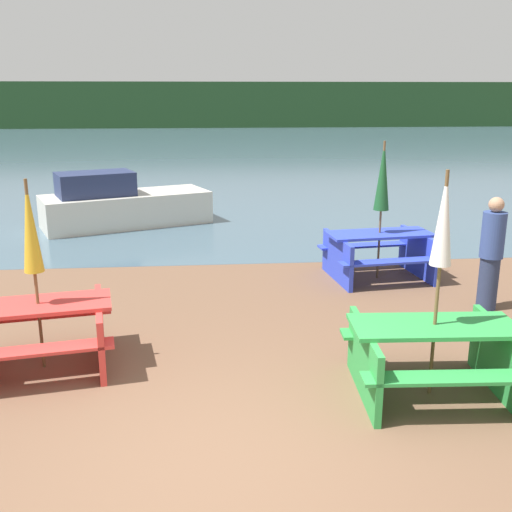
# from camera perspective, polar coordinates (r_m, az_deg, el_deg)

# --- Properties ---
(ground_plane) EXTENTS (60.00, 60.00, 0.00)m
(ground_plane) POSITION_cam_1_polar(r_m,az_deg,el_deg) (5.40, -4.21, -19.50)
(ground_plane) COLOR brown
(water) EXTENTS (60.00, 50.00, 0.00)m
(water) POSITION_cam_1_polar(r_m,az_deg,el_deg) (35.78, -5.04, 10.32)
(water) COLOR #425B6B
(water) RESTS_ON ground_plane
(far_treeline) EXTENTS (80.00, 1.60, 4.00)m
(far_treeline) POSITION_cam_1_polar(r_m,az_deg,el_deg) (55.66, -5.13, 14.15)
(far_treeline) COLOR #1E3D1E
(far_treeline) RESTS_ON water
(picnic_table_green) EXTENTS (1.77, 1.47, 0.78)m
(picnic_table_green) POSITION_cam_1_polar(r_m,az_deg,el_deg) (6.57, 16.45, -8.76)
(picnic_table_green) COLOR green
(picnic_table_green) RESTS_ON ground_plane
(picnic_table_red) EXTENTS (1.82, 1.64, 0.78)m
(picnic_table_red) POSITION_cam_1_polar(r_m,az_deg,el_deg) (7.31, -19.83, -6.59)
(picnic_table_red) COLOR red
(picnic_table_red) RESTS_ON ground_plane
(picnic_table_blue) EXTENTS (1.89, 1.57, 0.79)m
(picnic_table_blue) POSITION_cam_1_polar(r_m,az_deg,el_deg) (10.38, 11.60, 0.49)
(picnic_table_blue) COLOR blue
(picnic_table_blue) RESTS_ON ground_plane
(umbrella_white) EXTENTS (0.21, 0.21, 2.36)m
(umbrella_white) POSITION_cam_1_polar(r_m,az_deg,el_deg) (6.15, 17.41, 3.02)
(umbrella_white) COLOR brown
(umbrella_white) RESTS_ON ground_plane
(umbrella_darkgreen) EXTENTS (0.26, 0.26, 2.32)m
(umbrella_darkgreen) POSITION_cam_1_polar(r_m,az_deg,el_deg) (10.14, 11.98, 7.35)
(umbrella_darkgreen) COLOR brown
(umbrella_darkgreen) RESTS_ON ground_plane
(umbrella_gold) EXTENTS (0.22, 0.22, 2.19)m
(umbrella_gold) POSITION_cam_1_polar(r_m,az_deg,el_deg) (6.97, -20.70, 2.43)
(umbrella_gold) COLOR brown
(umbrella_gold) RESTS_ON ground_plane
(boat) EXTENTS (4.12, 2.78, 1.31)m
(boat) POSITION_cam_1_polar(r_m,az_deg,el_deg) (14.60, -12.73, 4.77)
(boat) COLOR beige
(boat) RESTS_ON water
(person) EXTENTS (0.33, 0.33, 1.66)m
(person) POSITION_cam_1_polar(r_m,az_deg,el_deg) (9.25, 21.49, 0.20)
(person) COLOR #283351
(person) RESTS_ON ground_plane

